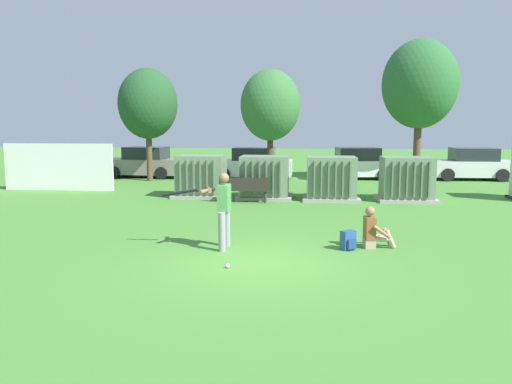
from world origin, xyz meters
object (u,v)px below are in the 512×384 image
backpack (348,241)px  park_bench (244,188)px  parked_car_rightmost (471,165)px  transformer_west (201,177)px  batter (222,207)px  parked_car_leftmost (145,163)px  transformer_mid_east (331,179)px  parked_car_right_of_center (355,164)px  transformer_mid_west (265,178)px  parked_car_left_of_center (252,164)px  sports_ball (228,266)px  transformer_east (406,180)px  seated_spectator (374,231)px

backpack → park_bench: bearing=115.8°
parked_car_rightmost → transformer_west: bearing=-149.9°
batter → parked_car_leftmost: size_ratio=0.40×
transformer_west → transformer_mid_east: 5.01m
transformer_west → parked_car_right_of_center: size_ratio=0.48×
transformer_mid_west → parked_car_left_of_center: (-1.19, 6.73, -0.04)m
backpack → sports_ball: bearing=-145.9°
transformer_east → seated_spectator: transformer_east is taller
transformer_mid_east → parked_car_leftmost: 11.86m
transformer_mid_east → parked_car_left_of_center: bearing=118.3°
batter → backpack: size_ratio=3.95×
park_bench → sports_ball: size_ratio=20.06×
transformer_mid_west → parked_car_leftmost: size_ratio=0.48×
backpack → transformer_mid_east: bearing=90.0°
transformer_east → parked_car_rightmost: 8.80m
transformer_east → parked_car_right_of_center: same height
backpack → parked_car_leftmost: bearing=123.0°
transformer_mid_west → seated_spectator: (3.11, -7.40, -0.41)m
parked_car_rightmost → parked_car_leftmost: bearing=-178.7°
park_bench → batter: (0.30, -6.72, 0.44)m
transformer_mid_west → sports_ball: transformer_mid_west is taller
transformer_mid_east → transformer_east: size_ratio=1.00×
transformer_east → park_bench: transformer_east is taller
seated_spectator → parked_car_rightmost: bearing=65.2°
sports_ball → backpack: backpack is taller
parked_car_right_of_center → park_bench: bearing=-120.0°
park_bench → sports_ball: park_bench is taller
transformer_west → seated_spectator: 9.40m
transformer_mid_east → parked_car_right_of_center: bearing=77.5°
transformer_east → parked_car_right_of_center: size_ratio=0.48×
transformer_east → parked_car_leftmost: same height
sports_ball → parked_car_rightmost: 19.46m
transformer_mid_east → backpack: transformer_mid_east is taller
batter → parked_car_rightmost: size_ratio=0.41×
parked_car_left_of_center → parked_car_rightmost: same height
seated_spectator → transformer_mid_east: bearing=94.7°
parked_car_rightmost → parked_car_left_of_center: bearing=-176.7°
park_bench → batter: bearing=-87.4°
sports_ball → backpack: (2.50, 1.69, 0.17)m
batter → parked_car_right_of_center: (4.49, 15.02, -0.22)m
transformer_west → parked_car_rightmost: same height
transformer_mid_east → batter: 8.22m
seated_spectator → parked_car_right_of_center: 14.62m
transformer_mid_west → parked_car_rightmost: (9.94, 7.36, -0.04)m
transformer_east → park_bench: (-5.93, -1.02, -0.25)m
transformer_mid_east → park_bench: size_ratio=1.16×
park_bench → seated_spectator: bearing=-59.1°
sports_ball → parked_car_right_of_center: 17.06m
backpack → parked_car_right_of_center: size_ratio=0.10×
parked_car_right_of_center → batter: bearing=-106.6°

